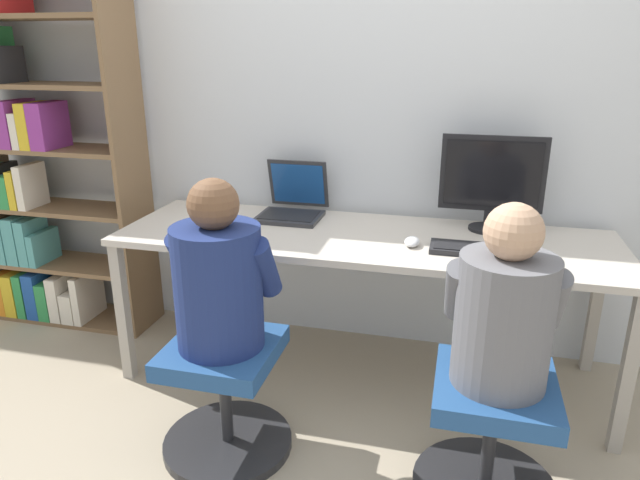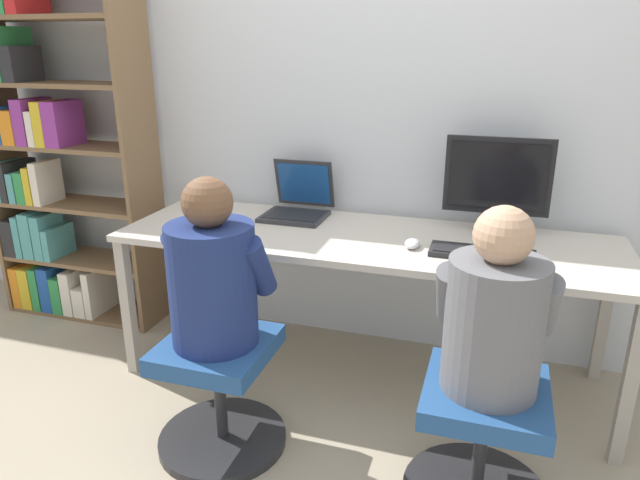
# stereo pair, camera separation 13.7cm
# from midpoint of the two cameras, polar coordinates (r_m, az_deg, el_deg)

# --- Properties ---
(ground_plane) EXTENTS (14.00, 14.00, 0.00)m
(ground_plane) POSITION_cam_midpoint_polar(r_m,az_deg,el_deg) (2.59, 3.87, -17.11)
(ground_plane) COLOR tan
(wall_back) EXTENTS (10.00, 0.05, 2.60)m
(wall_back) POSITION_cam_midpoint_polar(r_m,az_deg,el_deg) (2.86, 8.31, 14.26)
(wall_back) COLOR silver
(wall_back) RESTS_ON ground_plane
(desk) EXTENTS (2.23, 0.70, 0.71)m
(desk) POSITION_cam_midpoint_polar(r_m,az_deg,el_deg) (2.59, 6.07, -0.86)
(desk) COLOR beige
(desk) RESTS_ON ground_plane
(desktop_monitor) EXTENTS (0.46, 0.17, 0.44)m
(desktop_monitor) POSITION_cam_midpoint_polar(r_m,az_deg,el_deg) (2.67, 18.70, 5.39)
(desktop_monitor) COLOR black
(desktop_monitor) RESTS_ON desk
(laptop) EXTENTS (0.31, 0.32, 0.27)m
(laptop) POSITION_cam_midpoint_polar(r_m,az_deg,el_deg) (2.85, -0.90, 3.50)
(laptop) COLOR #2D2D30
(laptop) RESTS_ON desk
(keyboard) EXTENTS (0.42, 0.16, 0.03)m
(keyboard) POSITION_cam_midpoint_polar(r_m,az_deg,el_deg) (2.42, 17.47, -1.26)
(keyboard) COLOR #232326
(keyboard) RESTS_ON desk
(computer_mouse_by_keyboard) EXTENTS (0.06, 0.11, 0.04)m
(computer_mouse_by_keyboard) POSITION_cam_midpoint_polar(r_m,az_deg,el_deg) (2.45, 10.80, -0.35)
(computer_mouse_by_keyboard) COLOR silver
(computer_mouse_by_keyboard) RESTS_ON desk
(office_chair_left) EXTENTS (0.51, 0.51, 0.46)m
(office_chair_left) POSITION_cam_midpoint_polar(r_m,az_deg,el_deg) (2.15, 17.65, -18.68)
(office_chair_left) COLOR #262628
(office_chair_left) RESTS_ON ground_plane
(office_chair_right) EXTENTS (0.51, 0.51, 0.46)m
(office_chair_right) POSITION_cam_midpoint_polar(r_m,az_deg,el_deg) (2.33, -8.29, -14.67)
(office_chair_right) COLOR #262628
(office_chair_right) RESTS_ON ground_plane
(person_at_monitor) EXTENTS (0.38, 0.32, 0.62)m
(person_at_monitor) POSITION_cam_midpoint_polar(r_m,az_deg,el_deg) (1.91, 19.08, -7.07)
(person_at_monitor) COLOR slate
(person_at_monitor) RESTS_ON office_chair_left
(person_at_laptop) EXTENTS (0.40, 0.33, 0.63)m
(person_at_laptop) POSITION_cam_midpoint_polar(r_m,az_deg,el_deg) (2.10, -8.86, -3.50)
(person_at_laptop) COLOR navy
(person_at_laptop) RESTS_ON office_chair_right
(bookshelf) EXTENTS (0.94, 0.31, 1.99)m
(bookshelf) POSITION_cam_midpoint_polar(r_m,az_deg,el_deg) (3.50, -24.59, 7.57)
(bookshelf) COLOR brown
(bookshelf) RESTS_ON ground_plane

